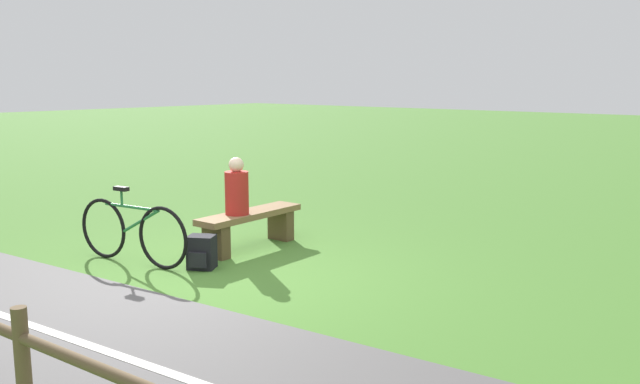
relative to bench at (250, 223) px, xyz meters
The scene contains 5 objects.
ground_plane 1.48m from the bench, 27.17° to the left, with size 80.00×80.00×0.00m, color #477A2D.
bench is the anchor object (origin of this frame).
person_seated 0.53m from the bench, ahead, with size 0.32×0.32×0.74m.
bicycle 1.54m from the bench, 20.99° to the right, with size 0.33×1.74×0.93m.
backpack 1.08m from the bench, 14.06° to the left, with size 0.38×0.39×0.40m.
Camera 1 is at (4.63, 5.54, 2.20)m, focal length 37.16 mm.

